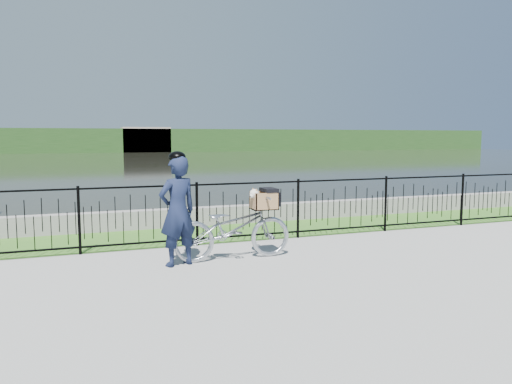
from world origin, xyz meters
name	(u,v)px	position (x,y,z in m)	size (l,w,h in m)	color
ground	(283,261)	(0.00, 0.00, 0.00)	(120.00, 120.00, 0.00)	gray
grass_strip	(233,232)	(0.00, 2.60, 0.00)	(60.00, 2.00, 0.01)	#386720
water	(114,162)	(0.00, 33.00, 0.00)	(120.00, 120.00, 0.00)	black
quay_wall	(220,215)	(0.00, 3.60, 0.20)	(60.00, 0.30, 0.40)	gray
fence	(249,211)	(0.00, 1.60, 0.58)	(14.00, 0.06, 1.15)	black
far_treeline	(97,141)	(0.00, 60.00, 1.50)	(120.00, 6.00, 3.00)	#24471B
far_building_right	(146,140)	(6.00, 58.50, 1.60)	(6.00, 3.00, 3.20)	gray
bicycle_rig	(233,227)	(-0.70, 0.40, 0.52)	(1.94, 0.67, 1.14)	#A3A8AF
cyclist	(178,210)	(-1.60, 0.32, 0.86)	(0.70, 0.57, 1.74)	#121A34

